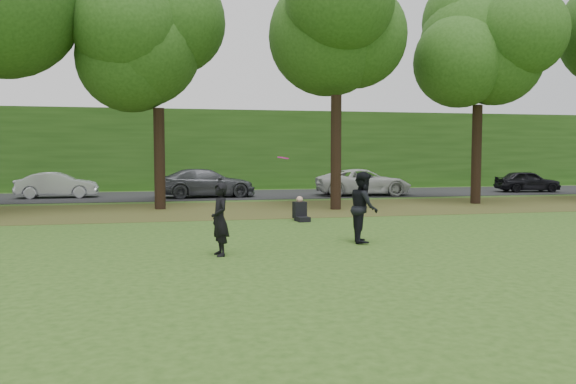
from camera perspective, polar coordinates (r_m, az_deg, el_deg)
The scene contains 10 objects.
ground at distance 10.18m, azimuth 3.54°, elevation -9.09°, with size 120.00×120.00×0.00m, color #294816.
leaf_litter at distance 22.82m, azimuth -5.32°, elevation -1.80°, with size 60.00×7.00×0.01m, color #513D1D.
street at distance 30.75m, azimuth -7.10°, elevation -0.31°, with size 70.00×7.00×0.02m, color black.
far_hedge at distance 36.65m, azimuth -7.96°, elevation 4.27°, with size 70.00×3.00×5.00m, color #234915.
player_left at distance 12.63m, azimuth -6.94°, elevation -2.79°, with size 0.60×0.39×1.64m, color black.
player_right at distance 14.53m, azimuth 7.69°, elevation -1.54°, with size 0.89×0.69×1.82m, color black.
parked_cars at distance 29.46m, azimuth -4.70°, elevation 0.87°, with size 39.01×3.81×1.46m.
frisbee at distance 13.23m, azimuth -0.50°, elevation 3.49°, with size 0.36×0.36×0.08m.
seated_person at distance 19.06m, azimuth 1.27°, elevation -2.01°, with size 0.49×0.77×0.83m.
tree_line at distance 23.28m, azimuth -6.30°, elevation 17.74°, with size 55.30×7.90×12.31m.
Camera 1 is at (-2.69, -9.55, 2.30)m, focal length 35.00 mm.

